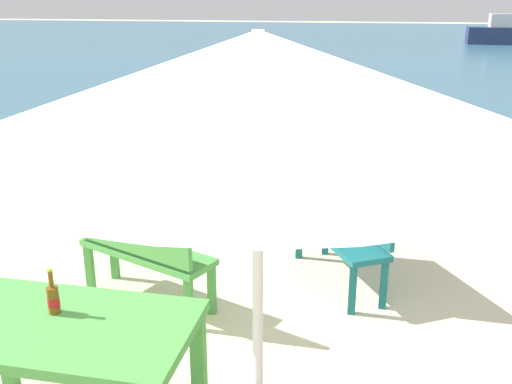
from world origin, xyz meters
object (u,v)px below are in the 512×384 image
at_px(patio_umbrella, 258,83).
at_px(bench_green_left, 140,244).
at_px(bench_teal_center, 347,223).
at_px(boat_ferry, 508,33).
at_px(picnic_table_green, 65,340).
at_px(swimmer_person, 328,112).
at_px(beer_bottle_amber, 53,298).

relative_size(patio_umbrella, bench_green_left, 1.84).
xyz_separation_m(bench_teal_center, boat_ferry, (6.67, 27.89, 0.08)).
bearing_deg(bench_teal_center, picnic_table_green, -121.14).
relative_size(patio_umbrella, swimmer_person, 5.61).
bearing_deg(beer_bottle_amber, boat_ferry, 74.84).
bearing_deg(boat_ferry, beer_bottle_amber, -105.16).
xyz_separation_m(patio_umbrella, swimmer_person, (-0.49, 9.37, -1.88)).
xyz_separation_m(patio_umbrella, boat_ferry, (6.92, 30.57, -1.49)).
distance_m(patio_umbrella, bench_teal_center, 3.12).
bearing_deg(beer_bottle_amber, picnic_table_green, -42.50).
distance_m(beer_bottle_amber, patio_umbrella, 1.83).
xyz_separation_m(beer_bottle_amber, boat_ferry, (8.15, 30.10, -0.23)).
distance_m(bench_green_left, boat_ferry, 29.84).
height_order(picnic_table_green, swimmer_person, picnic_table_green).
height_order(beer_bottle_amber, boat_ferry, boat_ferry).
bearing_deg(swimmer_person, beer_bottle_amber, -94.82).
bearing_deg(bench_teal_center, patio_umbrella, -95.19).
bearing_deg(swimmer_person, bench_green_left, -96.55).
bearing_deg(picnic_table_green, bench_teal_center, 58.86).
relative_size(patio_umbrella, boat_ferry, 0.55).
xyz_separation_m(beer_bottle_amber, patio_umbrella, (1.24, -0.48, 1.26)).
distance_m(picnic_table_green, bench_teal_center, 2.68).
distance_m(bench_green_left, swimmer_person, 7.53).
bearing_deg(bench_green_left, boat_ferry, 73.93).
height_order(bench_green_left, swimmer_person, bench_green_left).
xyz_separation_m(picnic_table_green, beer_bottle_amber, (-0.09, 0.09, 0.20)).
distance_m(beer_bottle_amber, swimmer_person, 8.95).
bearing_deg(patio_umbrella, bench_green_left, 125.30).
xyz_separation_m(bench_teal_center, swimmer_person, (-0.73, 6.69, -0.30)).
bearing_deg(picnic_table_green, bench_green_left, 97.56).
bearing_deg(patio_umbrella, bench_teal_center, 84.81).
relative_size(beer_bottle_amber, bench_teal_center, 0.22).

